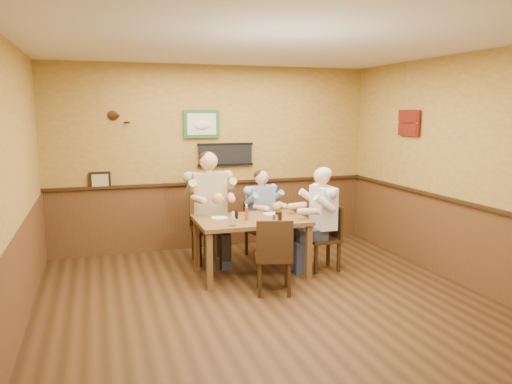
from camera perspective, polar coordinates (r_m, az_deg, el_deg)
room at (r=5.52m, az=2.05°, el=4.81°), size 5.02×5.03×2.81m
dining_table at (r=6.42m, az=-0.56°, el=-3.85°), size 1.40×0.90×0.75m
chair_back_left at (r=7.06m, az=-5.40°, el=-4.08°), size 0.48×0.48×0.98m
chair_back_right at (r=7.32m, az=0.52°, el=-4.29°), size 0.46×0.46×0.80m
chair_right_end at (r=6.76m, az=7.62°, el=-5.20°), size 0.41×0.41×0.87m
chair_near_side at (r=5.86m, az=2.01°, el=-7.23°), size 0.51×0.51×0.90m
diner_tan_shirt at (r=7.02m, az=-5.43°, el=-2.40°), size 0.68×0.68×1.41m
diner_blue_polo at (r=7.28m, az=0.52°, el=-2.98°), size 0.66×0.66×1.14m
diner_white_elder at (r=6.72m, az=7.65°, el=-3.66°), size 0.58×0.58×1.24m
water_glass_left at (r=5.99m, az=-2.70°, el=-3.40°), size 0.09×0.09×0.10m
water_glass_mid at (r=6.10m, az=2.20°, el=-3.16°), size 0.07×0.07×0.11m
cola_tumbler at (r=6.27m, az=2.59°, el=-2.79°), size 0.09×0.09×0.11m
hot_sauce_bottle at (r=6.29m, az=-1.09°, el=-2.41°), size 0.06×0.06×0.18m
salt_shaker at (r=6.40m, az=-2.62°, el=-2.66°), size 0.05×0.05×0.09m
pepper_shaker at (r=6.40m, az=-2.24°, el=-2.62°), size 0.05×0.05×0.10m
plate_far_left at (r=6.43m, az=-4.25°, el=-2.96°), size 0.27×0.27×0.01m
plate_far_right at (r=6.66m, az=1.75°, el=-2.51°), size 0.24×0.24×0.01m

